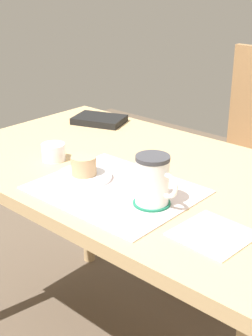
# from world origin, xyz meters

# --- Properties ---
(dining_table) EXTENTS (1.17, 0.71, 0.70)m
(dining_table) POSITION_xyz_m (0.00, 0.00, 0.62)
(dining_table) COLOR tan
(dining_table) RESTS_ON ground_plane
(placemat) EXTENTS (0.40, 0.32, 0.00)m
(placemat) POSITION_xyz_m (0.06, -0.15, 0.71)
(placemat) COLOR silver
(placemat) RESTS_ON dining_table
(pastry_plate) EXTENTS (0.15, 0.15, 0.01)m
(pastry_plate) POSITION_xyz_m (-0.05, -0.16, 0.71)
(pastry_plate) COLOR white
(pastry_plate) RESTS_ON placemat
(pastry) EXTENTS (0.07, 0.07, 0.05)m
(pastry) POSITION_xyz_m (-0.05, -0.16, 0.74)
(pastry) COLOR tan
(pastry) RESTS_ON pastry_plate
(coffee_coaster) EXTENTS (0.09, 0.09, 0.00)m
(coffee_coaster) POSITION_xyz_m (0.18, -0.15, 0.71)
(coffee_coaster) COLOR #196B4C
(coffee_coaster) RESTS_ON placemat
(coffee_mug) EXTENTS (0.11, 0.08, 0.12)m
(coffee_mug) POSITION_xyz_m (0.18, -0.15, 0.77)
(coffee_mug) COLOR white
(coffee_mug) RESTS_ON coffee_coaster
(paper_napkin) EXTENTS (0.16, 0.16, 0.00)m
(paper_napkin) POSITION_xyz_m (0.37, -0.17, 0.71)
(paper_napkin) COLOR silver
(paper_napkin) RESTS_ON dining_table
(sugar_bowl) EXTENTS (0.07, 0.07, 0.05)m
(sugar_bowl) POSITION_xyz_m (-0.22, -0.12, 0.73)
(sugar_bowl) COLOR white
(sugar_bowl) RESTS_ON dining_table
(small_book) EXTENTS (0.21, 0.18, 0.02)m
(small_book) POSITION_xyz_m (-0.37, 0.23, 0.72)
(small_book) COLOR black
(small_book) RESTS_ON dining_table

